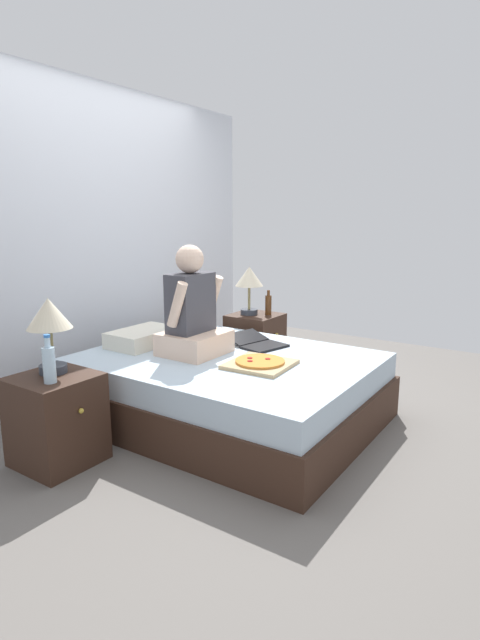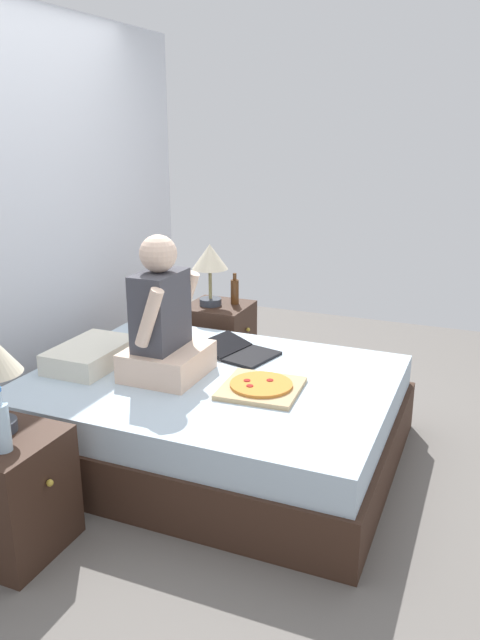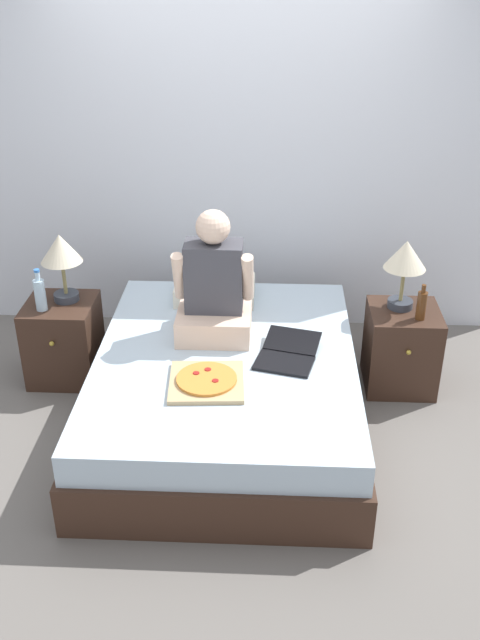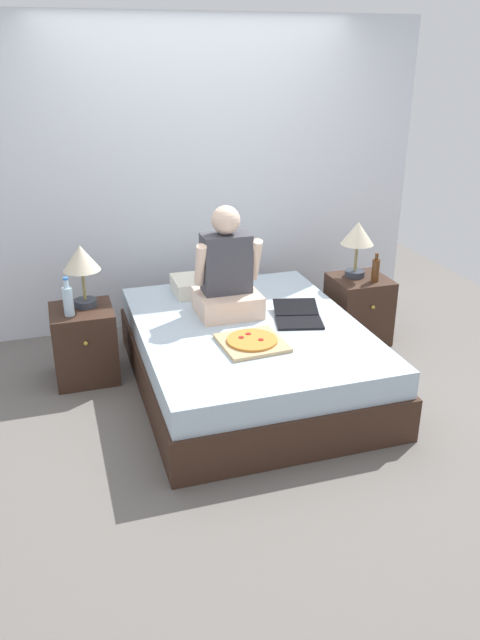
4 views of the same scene
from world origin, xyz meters
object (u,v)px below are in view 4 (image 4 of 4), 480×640
(person_seated, at_px, (227,275))
(pizza_box, at_px, (252,342))
(bed, at_px, (249,355))
(laptop, at_px, (298,317))
(nightstand_right, at_px, (358,309))
(nightstand_left, at_px, (85,344))
(lamp_on_right_nightstand, at_px, (358,237))
(beer_bottle, at_px, (376,270))
(lamp_on_left_nightstand, at_px, (81,262))
(water_bottle, at_px, (68,300))

(person_seated, xyz_separation_m, pizza_box, (0.00, -0.57, -0.27))
(bed, distance_m, laptop, 0.44)
(nightstand_right, distance_m, laptop, 0.93)
(nightstand_left, distance_m, nightstand_right, 2.20)
(nightstand_left, relative_size, person_seated, 0.69)
(nightstand_right, xyz_separation_m, lamp_on_right_nightstand, (-0.03, 0.05, 0.60))
(pizza_box, bearing_deg, beer_bottle, 28.69)
(bed, distance_m, beer_bottle, 1.29)
(beer_bottle, distance_m, laptop, 0.92)
(beer_bottle, xyz_separation_m, person_seated, (-1.25, -0.12, 0.13))
(person_seated, bearing_deg, nightstand_right, 10.35)
(lamp_on_left_nightstand, bearing_deg, laptop, -21.32)
(beer_bottle, distance_m, pizza_box, 1.44)
(nightstand_left, height_order, laptop, laptop)
(water_bottle, height_order, pizza_box, water_bottle)
(person_seated, bearing_deg, pizza_box, -89.86)
(lamp_on_left_nightstand, relative_size, person_seated, 0.58)
(person_seated, bearing_deg, water_bottle, 173.44)
(bed, xyz_separation_m, person_seated, (-0.08, 0.25, 0.53))
(beer_bottle, bearing_deg, pizza_box, -151.31)
(nightstand_right, xyz_separation_m, pizza_box, (-1.18, -0.79, 0.22))
(nightstand_left, relative_size, beer_bottle, 2.35)
(lamp_on_right_nightstand, bearing_deg, laptop, -142.43)
(bed, relative_size, nightstand_right, 3.70)
(lamp_on_right_nightstand, bearing_deg, bed, -154.07)
(bed, relative_size, lamp_on_left_nightstand, 4.44)
(beer_bottle, bearing_deg, lamp_on_right_nightstand, 123.69)
(nightstand_right, bearing_deg, water_bottle, -177.74)
(person_seated, bearing_deg, lamp_on_left_nightstand, 164.76)
(nightstand_left, bearing_deg, bed, -23.15)
(lamp_on_right_nightstand, xyz_separation_m, person_seated, (-1.15, -0.27, -0.10))
(bed, height_order, nightstand_left, nightstand_left)
(lamp_on_left_nightstand, xyz_separation_m, lamp_on_right_nightstand, (2.13, 0.00, 0.00))
(bed, bearing_deg, water_bottle, 162.13)
(water_bottle, relative_size, laptop, 0.58)
(nightstand_left, relative_size, water_bottle, 1.96)
(bed, xyz_separation_m, beer_bottle, (1.17, 0.37, 0.40))
(nightstand_right, relative_size, lamp_on_right_nightstand, 1.20)
(lamp_on_right_nightstand, bearing_deg, beer_bottle, -56.31)
(nightstand_left, height_order, nightstand_right, same)
(nightstand_right, xyz_separation_m, person_seated, (-1.18, -0.22, 0.49))
(nightstand_left, bearing_deg, beer_bottle, -2.52)
(nightstand_left, xyz_separation_m, beer_bottle, (2.27, -0.10, 0.37))
(bed, distance_m, lamp_on_left_nightstand, 1.34)
(lamp_on_left_nightstand, height_order, person_seated, person_seated)
(bed, distance_m, nightstand_left, 1.20)
(water_bottle, bearing_deg, bed, -17.87)
(beer_bottle, distance_m, person_seated, 1.27)
(lamp_on_left_nightstand, relative_size, nightstand_right, 0.83)
(lamp_on_left_nightstand, height_order, nightstand_right, lamp_on_left_nightstand)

